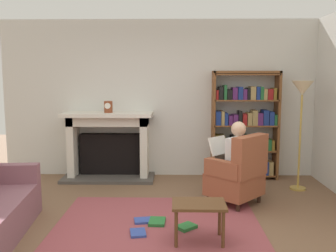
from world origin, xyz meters
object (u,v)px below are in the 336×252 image
mantel_clock (108,107)px  bookshelf (245,127)px  fireplace (109,143)px  floor_lamp (302,98)px  side_table (199,209)px  seated_reader (232,158)px  armchair_reading (239,174)px

mantel_clock → bookshelf: bookshelf is taller
fireplace → mantel_clock: size_ratio=7.97×
floor_lamp → side_table: bearing=-131.3°
fireplace → bookshelf: 2.33m
mantel_clock → bookshelf: bearing=3.4°
side_table → floor_lamp: bearing=48.7°
bookshelf → floor_lamp: (0.73, -0.65, 0.53)m
seated_reader → floor_lamp: size_ratio=0.68×
mantel_clock → fireplace: bearing=100.7°
mantel_clock → floor_lamp: size_ratio=0.12×
armchair_reading → seated_reader: bearing=-90.0°
bookshelf → side_table: 2.75m
mantel_clock → armchair_reading: bearing=-31.5°
side_table → armchair_reading: bearing=62.7°
seated_reader → side_table: (-0.53, -1.27, -0.26)m
armchair_reading → fireplace: bearing=-79.8°
bookshelf → armchair_reading: size_ratio=1.89×
bookshelf → side_table: (-0.93, -2.53, -0.53)m
fireplace → armchair_reading: (2.00, -1.31, -0.17)m
fireplace → seated_reader: (1.91, -1.23, 0.02)m
mantel_clock → armchair_reading: mantel_clock is taller
armchair_reading → floor_lamp: size_ratio=0.58×
fireplace → side_table: 2.87m
seated_reader → armchair_reading: bearing=90.0°
armchair_reading → seated_reader: 0.23m
fireplace → armchair_reading: bearing=-33.4°
mantel_clock → seated_reader: mantel_clock is taller
seated_reader → fireplace: bearing=-79.3°
seated_reader → mantel_clock: bearing=-77.3°
fireplace → floor_lamp: size_ratio=0.92×
fireplace → side_table: size_ratio=2.75×
floor_lamp → seated_reader: bearing=-151.3°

